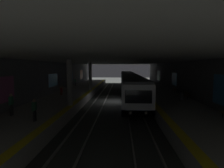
{
  "coord_description": "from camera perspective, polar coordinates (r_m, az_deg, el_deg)",
  "views": [
    {
      "loc": [
        -26.33,
        -0.76,
        4.89
      ],
      "look_at": [
        7.89,
        0.89,
        1.76
      ],
      "focal_mm": 30.34,
      "sensor_mm": 36.0,
      "label": 1
    }
  ],
  "objects": [
    {
      "name": "backpack_on_floor",
      "position": [
        26.72,
        -15.03,
        -2.79
      ],
      "size": [
        0.3,
        0.2,
        0.4
      ],
      "color": "maroon",
      "rests_on": "platform_right"
    },
    {
      "name": "ceiling_slab",
      "position": [
        26.35,
        1.11,
        7.19
      ],
      "size": [
        60.0,
        19.4,
        0.4
      ],
      "color": "beige",
      "rests_on": "wall_left"
    },
    {
      "name": "person_standing_far",
      "position": [
        38.82,
        -10.98,
        0.76
      ],
      "size": [
        0.6,
        0.22,
        1.64
      ],
      "color": "#3E3E3E",
      "rests_on": "platform_right"
    },
    {
      "name": "track_right",
      "position": [
        26.93,
        -3.62,
        -5.09
      ],
      "size": [
        60.0,
        1.53,
        0.16
      ],
      "color": "gray",
      "rests_on": "ground"
    },
    {
      "name": "suitcase_rolling",
      "position": [
        29.27,
        -14.99,
        -1.82
      ],
      "size": [
        0.38,
        0.24,
        0.99
      ],
      "color": "maroon",
      "rests_on": "platform_right"
    },
    {
      "name": "bench_right_mid",
      "position": [
        35.78,
        -12.32,
        -0.22
      ],
      "size": [
        1.7,
        0.47,
        0.86
      ],
      "color": "#262628",
      "rests_on": "platform_right"
    },
    {
      "name": "pillar_near",
      "position": [
        19.22,
        -12.67,
        0.42
      ],
      "size": [
        0.56,
        0.56,
        4.55
      ],
      "color": "gray",
      "rests_on": "platform_right"
    },
    {
      "name": "track_left",
      "position": [
        26.8,
        5.81,
        -5.15
      ],
      "size": [
        60.0,
        1.53,
        0.16
      ],
      "color": "gray",
      "rests_on": "ground"
    },
    {
      "name": "platform_right",
      "position": [
        27.67,
        -12.63,
        -3.99
      ],
      "size": [
        60.0,
        5.3,
        1.06
      ],
      "color": "#A8A59E",
      "rests_on": "ground"
    },
    {
      "name": "wall_left",
      "position": [
        27.82,
        20.94,
        0.56
      ],
      "size": [
        60.0,
        0.56,
        5.6
      ],
      "color": "slate",
      "rests_on": "ground"
    },
    {
      "name": "platform_left",
      "position": [
        27.31,
        15.0,
        -4.16
      ],
      "size": [
        60.0,
        5.3,
        1.06
      ],
      "color": "#A8A59E",
      "rests_on": "ground"
    },
    {
      "name": "trash_bin",
      "position": [
        23.44,
        20.24,
        -3.49
      ],
      "size": [
        0.44,
        0.44,
        0.85
      ],
      "color": "#595B5E",
      "rests_on": "platform_left"
    },
    {
      "name": "bench_left_far",
      "position": [
        29.28,
        18.14,
        -1.55
      ],
      "size": [
        1.7,
        0.47,
        0.86
      ],
      "color": "#262628",
      "rests_on": "platform_left"
    },
    {
      "name": "ground_plane",
      "position": [
        26.79,
        1.09,
        -5.3
      ],
      "size": [
        120.0,
        120.0,
        0.0
      ],
      "primitive_type": "plane",
      "color": "#383A38"
    },
    {
      "name": "metro_train",
      "position": [
        35.62,
        5.06,
        0.58
      ],
      "size": [
        39.86,
        2.83,
        3.49
      ],
      "color": "silver",
      "rests_on": "track_left"
    },
    {
      "name": "bench_left_mid",
      "position": [
        24.22,
        21.48,
        -3.02
      ],
      "size": [
        1.7,
        0.47,
        0.86
      ],
      "color": "#262628",
      "rests_on": "platform_left"
    },
    {
      "name": "wall_right",
      "position": [
        28.36,
        -18.35,
        0.73
      ],
      "size": [
        60.0,
        0.56,
        5.6
      ],
      "color": "slate",
      "rests_on": "ground"
    },
    {
      "name": "bench_right_near",
      "position": [
        30.81,
        -14.82,
        -1.14
      ],
      "size": [
        1.7,
        0.47,
        0.86
      ],
      "color": "#262628",
      "rests_on": "platform_right"
    },
    {
      "name": "pillar_far",
      "position": [
        31.5,
        -6.59,
        2.33
      ],
      "size": [
        0.56,
        0.56,
        4.55
      ],
      "color": "gray",
      "rests_on": "platform_right"
    },
    {
      "name": "person_walking_mid",
      "position": [
        14.52,
        -22.34,
        -7.07
      ],
      "size": [
        0.6,
        0.22,
        1.57
      ],
      "color": "black",
      "rests_on": "platform_right"
    },
    {
      "name": "person_waiting_near",
      "position": [
        16.92,
        -28.09,
        -5.2
      ],
      "size": [
        0.6,
        0.24,
        1.75
      ],
      "color": "#363636",
      "rests_on": "platform_right"
    }
  ]
}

